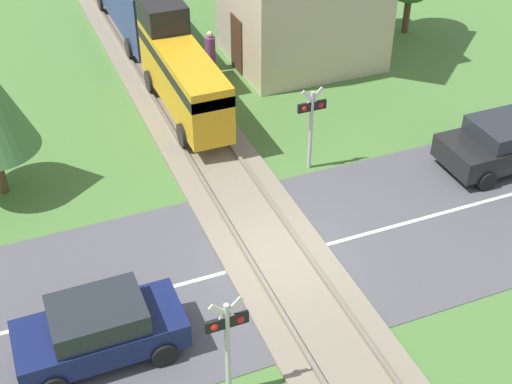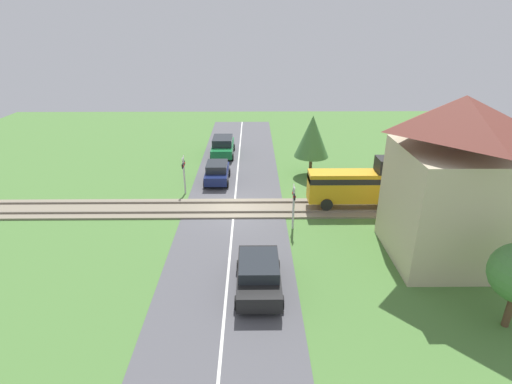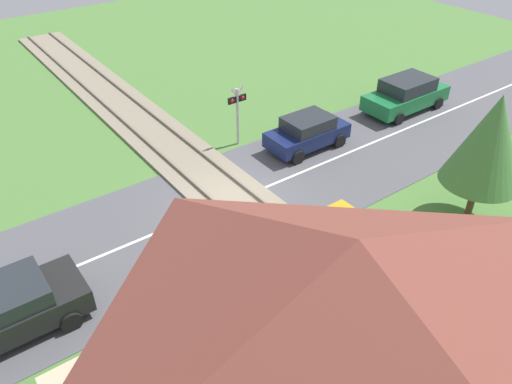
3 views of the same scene
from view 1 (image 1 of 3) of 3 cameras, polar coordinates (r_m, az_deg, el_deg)
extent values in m
plane|color=#4C7A38|center=(18.54, 1.64, -5.38)|extent=(60.00, 60.00, 0.00)
cube|color=#515156|center=(18.53, 1.64, -5.36)|extent=(48.00, 6.40, 0.02)
cube|color=silver|center=(18.53, 1.64, -5.33)|extent=(48.00, 0.12, 0.00)
cube|color=gray|center=(18.50, 1.64, -5.24)|extent=(2.80, 48.00, 0.12)
cube|color=slate|center=(18.21, -0.44, -5.52)|extent=(0.10, 48.00, 0.12)
cube|color=slate|center=(18.66, 3.69, -4.40)|extent=(0.10, 48.00, 0.12)
cube|color=gold|center=(23.73, -5.84, 9.14)|extent=(1.35, 6.11, 1.90)
cube|color=black|center=(23.50, -5.91, 10.27)|extent=(1.37, 6.11, 0.36)
cube|color=black|center=(24.99, -7.50, 13.98)|extent=(1.35, 1.96, 0.90)
cylinder|color=black|center=(22.38, -5.95, 4.54)|extent=(0.14, 0.76, 0.76)
cylinder|color=black|center=(22.75, -2.48, 5.27)|extent=(0.14, 0.76, 0.76)
cylinder|color=black|center=(25.70, -8.57, 8.76)|extent=(0.14, 0.76, 0.76)
cylinder|color=black|center=(26.02, -5.48, 9.37)|extent=(0.14, 0.76, 0.76)
cylinder|color=black|center=(28.31, -10.16, 11.27)|extent=(0.14, 0.76, 0.76)
cylinder|color=black|center=(28.60, -7.31, 11.81)|extent=(0.14, 0.76, 0.76)
cylinder|color=black|center=(33.03, -12.38, 14.69)|extent=(0.14, 0.76, 0.76)
cube|color=#141E4C|center=(16.21, -12.33, -11.01)|extent=(3.65, 1.63, 0.64)
cube|color=#23282D|center=(15.79, -12.60, -9.56)|extent=(2.01, 1.50, 0.53)
cylinder|color=black|center=(17.11, -8.86, -8.89)|extent=(0.60, 0.18, 0.60)
cylinder|color=black|center=(16.01, -7.32, -12.77)|extent=(0.60, 0.18, 0.60)
cylinder|color=black|center=(16.99, -16.73, -10.76)|extent=(0.60, 0.18, 0.60)
cube|color=black|center=(23.00, 19.44, 3.53)|extent=(4.15, 1.87, 0.72)
cube|color=#23282D|center=(22.69, 19.74, 4.82)|extent=(2.28, 1.72, 0.50)
cylinder|color=black|center=(21.82, 18.00, 0.83)|extent=(0.60, 0.18, 0.60)
cylinder|color=black|center=(22.99, 15.25, 3.34)|extent=(0.60, 0.18, 0.60)
cylinder|color=#B7B7B7|center=(14.63, -2.27, -12.59)|extent=(0.12, 0.12, 2.60)
cube|color=black|center=(14.02, -2.35, -10.35)|extent=(0.90, 0.08, 0.28)
sphere|color=red|center=(13.96, -3.41, -10.65)|extent=(0.18, 0.18, 0.18)
sphere|color=red|center=(14.08, -1.30, -10.06)|extent=(0.18, 0.18, 0.18)
cube|color=silver|center=(13.86, -2.37, -9.73)|extent=(0.72, 0.04, 0.72)
cube|color=silver|center=(13.86, -2.37, -9.73)|extent=(0.72, 0.04, 0.72)
cylinder|color=#B7B7B7|center=(21.24, 4.40, 4.90)|extent=(0.12, 0.12, 2.60)
cube|color=black|center=(20.82, 4.50, 6.85)|extent=(0.90, 0.08, 0.28)
sphere|color=red|center=(20.93, 5.17, 6.98)|extent=(0.18, 0.18, 0.18)
sphere|color=red|center=(20.71, 3.83, 6.72)|extent=(0.18, 0.18, 0.18)
cube|color=silver|center=(20.71, 4.53, 7.38)|extent=(0.72, 0.04, 0.72)
cube|color=silver|center=(20.71, 4.53, 7.38)|extent=(0.72, 0.04, 0.72)
cube|color=#472D1E|center=(27.17, -1.55, 11.74)|extent=(0.06, 1.10, 2.10)
cylinder|color=#7F3D84|center=(27.41, -3.66, 11.00)|extent=(0.38, 0.38, 1.31)
sphere|color=beige|center=(27.09, -3.72, 12.48)|extent=(0.24, 0.24, 0.24)
cylinder|color=brown|center=(31.15, 11.95, 13.68)|extent=(0.28, 0.28, 1.50)
cylinder|color=brown|center=(21.69, -19.81, 1.68)|extent=(0.24, 0.24, 1.53)
camera|label=2|loc=(31.93, 47.39, 24.01)|focal=28.00mm
camera|label=3|loc=(28.90, 8.05, 33.17)|focal=35.00mm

